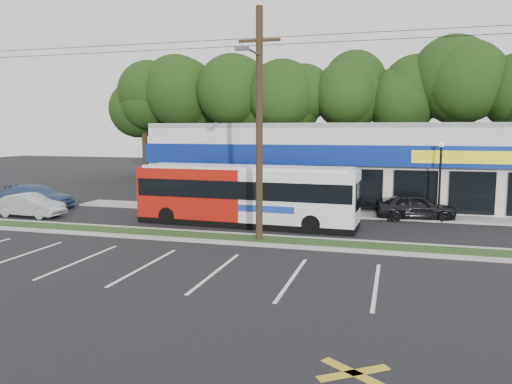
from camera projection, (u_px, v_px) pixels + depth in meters
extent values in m
plane|color=black|center=(187.00, 242.00, 21.77)|extent=(120.00, 120.00, 0.00)
cube|color=#223716|center=(196.00, 236.00, 22.72)|extent=(40.00, 1.60, 0.12)
cube|color=#9E9E93|center=(188.00, 240.00, 21.90)|extent=(40.00, 0.25, 0.14)
cube|color=#9E9E93|center=(203.00, 232.00, 23.53)|extent=(40.00, 0.25, 0.14)
cube|color=#9E9E93|center=(329.00, 213.00, 29.02)|extent=(32.00, 2.20, 0.10)
cube|color=beige|center=(349.00, 164.00, 35.27)|extent=(25.00, 12.00, 5.00)
cube|color=navy|center=(340.00, 155.00, 29.18)|extent=(25.00, 0.50, 1.20)
cube|color=black|center=(340.00, 189.00, 29.61)|extent=(24.00, 0.12, 2.40)
cube|color=yellow|center=(469.00, 157.00, 27.05)|extent=(6.00, 0.06, 0.70)
cube|color=gray|center=(350.00, 126.00, 34.94)|extent=(25.00, 12.00, 0.30)
cylinder|color=black|center=(259.00, 127.00, 21.30)|extent=(0.30, 0.30, 10.00)
cube|color=black|center=(259.00, 40.00, 20.85)|extent=(1.80, 0.12, 0.12)
cylinder|color=#59595E|center=(251.00, 51.00, 19.78)|extent=(0.10, 2.40, 0.10)
cube|color=#59595E|center=(242.00, 48.00, 18.55)|extent=(0.50, 0.25, 0.15)
cylinder|color=black|center=(193.00, 41.00, 21.64)|extent=(50.00, 0.02, 0.02)
cylinder|color=black|center=(193.00, 48.00, 21.68)|extent=(50.00, 0.02, 0.02)
cylinder|color=black|center=(440.00, 183.00, 26.97)|extent=(0.12, 0.12, 4.00)
sphere|color=silver|center=(441.00, 144.00, 26.71)|extent=(0.30, 0.30, 0.30)
cylinder|color=black|center=(144.00, 150.00, 50.55)|extent=(0.56, 0.56, 5.72)
sphere|color=black|center=(142.00, 94.00, 49.85)|extent=(6.76, 6.76, 6.76)
cylinder|color=black|center=(190.00, 150.00, 49.20)|extent=(0.56, 0.56, 5.72)
sphere|color=black|center=(189.00, 93.00, 48.51)|extent=(6.76, 6.76, 6.76)
cylinder|color=black|center=(238.00, 151.00, 47.86)|extent=(0.56, 0.56, 5.72)
sphere|color=black|center=(237.00, 92.00, 47.17)|extent=(6.76, 6.76, 6.76)
cylinder|color=black|center=(289.00, 152.00, 46.52)|extent=(0.56, 0.56, 5.72)
sphere|color=black|center=(289.00, 91.00, 45.82)|extent=(6.76, 6.76, 6.76)
cylinder|color=black|center=(343.00, 152.00, 45.18)|extent=(0.56, 0.56, 5.72)
sphere|color=black|center=(344.00, 90.00, 44.48)|extent=(6.76, 6.76, 6.76)
cylinder|color=black|center=(400.00, 153.00, 43.83)|extent=(0.56, 0.56, 5.72)
sphere|color=black|center=(402.00, 88.00, 43.14)|extent=(6.76, 6.76, 6.76)
cylinder|color=black|center=(461.00, 154.00, 42.49)|extent=(0.56, 0.56, 5.72)
sphere|color=black|center=(464.00, 87.00, 41.80)|extent=(6.76, 6.76, 6.76)
cube|color=#AD140D|center=(196.00, 192.00, 26.38)|extent=(5.76, 2.59, 2.60)
cube|color=white|center=(300.00, 196.00, 24.63)|extent=(5.76, 2.59, 2.60)
cube|color=black|center=(246.00, 222.00, 25.69)|extent=(11.41, 2.78, 0.33)
cube|color=black|center=(246.00, 188.00, 25.47)|extent=(11.19, 2.88, 0.90)
cube|color=black|center=(359.00, 195.00, 23.73)|extent=(0.14, 2.01, 1.32)
cube|color=#193899|center=(266.00, 209.00, 24.01)|extent=(2.83, 0.15, 0.33)
cube|color=white|center=(246.00, 168.00, 25.34)|extent=(10.84, 2.57, 0.17)
cylinder|color=black|center=(167.00, 216.00, 25.87)|extent=(0.92, 0.30, 0.91)
cylinder|color=black|center=(185.00, 210.00, 27.87)|extent=(0.92, 0.30, 0.91)
cylinder|color=black|center=(311.00, 224.00, 23.54)|extent=(0.92, 0.30, 0.91)
cylinder|color=black|center=(320.00, 217.00, 25.53)|extent=(0.92, 0.30, 0.91)
imported|color=black|center=(415.00, 207.00, 27.18)|extent=(4.47, 2.38, 1.45)
imported|color=#AAAEB1|center=(30.00, 205.00, 28.11)|extent=(4.00, 1.51, 1.30)
imported|color=#324871|center=(37.00, 196.00, 31.52)|extent=(4.87, 1.99, 1.41)
imported|color=beige|center=(352.00, 204.00, 26.52)|extent=(0.82, 0.69, 1.91)
imported|color=#B7A9A4|center=(324.00, 201.00, 28.17)|extent=(1.02, 0.92, 1.73)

